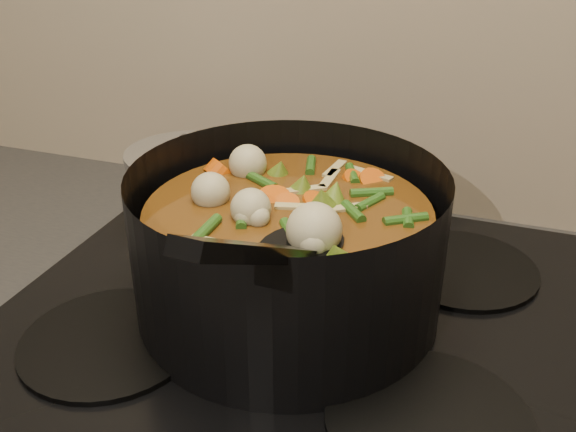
% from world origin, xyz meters
% --- Properties ---
extents(stovetop, '(0.62, 0.54, 0.03)m').
position_xyz_m(stovetop, '(0.00, 1.93, 0.92)').
color(stovetop, black).
rests_on(stovetop, counter).
extents(stockpot, '(0.39, 0.47, 0.24)m').
position_xyz_m(stockpot, '(-0.01, 1.92, 1.00)').
color(stockpot, black).
rests_on(stockpot, stovetop).
extents(saucepan, '(0.16, 0.16, 0.13)m').
position_xyz_m(saucepan, '(-0.20, 2.06, 0.98)').
color(saucepan, silver).
rests_on(saucepan, stovetop).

